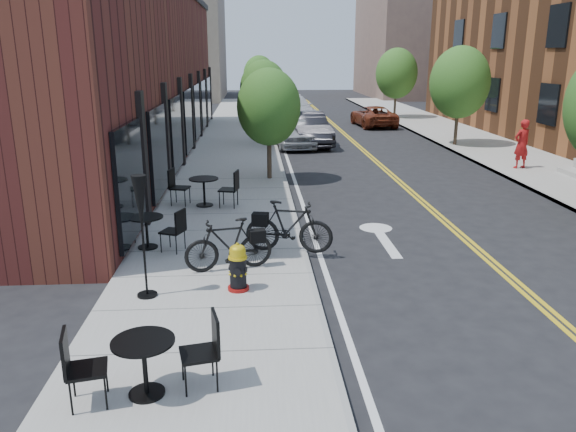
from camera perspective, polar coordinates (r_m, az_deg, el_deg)
name	(u,v)px	position (r m, az deg, el deg)	size (l,w,h in m)	color
ground	(313,278)	(11.45, 2.54, -6.34)	(120.00, 120.00, 0.00)	black
sidewalk_near	(231,174)	(20.98, -5.81, 4.24)	(4.00, 70.00, 0.12)	#9E9B93
sidewalk_far	(544,170)	(23.75, 24.60, 4.25)	(4.00, 70.00, 0.12)	#9E9B93
building_near	(124,75)	(25.10, -16.33, 13.58)	(5.00, 28.00, 7.00)	#491A17
bg_building_left	(182,46)	(58.91, -10.70, 16.57)	(8.00, 14.00, 10.00)	#726656
bg_building_right	(416,37)	(62.91, 12.84, 17.33)	(10.00, 16.00, 12.00)	brown
tree_near_a	(269,107)	(19.60, -1.96, 11.00)	(2.20, 2.20, 3.81)	#382B1E
tree_near_b	(264,89)	(27.56, -2.47, 12.74)	(2.30, 2.30, 3.98)	#382B1E
tree_near_c	(261,84)	(35.56, -2.74, 13.22)	(2.10, 2.10, 3.67)	#382B1E
tree_near_d	(259,75)	(43.54, -2.93, 14.11)	(2.40, 2.40, 4.11)	#382B1E
tree_far_b	(460,82)	(28.28, 17.06, 12.85)	(2.80, 2.80, 4.62)	#382B1E
tree_far_c	(397,73)	(39.75, 10.97, 14.03)	(2.80, 2.80, 4.62)	#382B1E
fire_hydrant	(238,268)	(10.50, -5.11, -5.25)	(0.52, 0.52, 0.92)	maroon
bicycle_left	(229,245)	(11.44, -6.06, -2.90)	(0.51, 1.80, 1.08)	black
bicycle_right	(289,227)	(12.37, 0.11, -1.10)	(0.55, 1.95, 1.17)	black
bistro_set_a	(144,359)	(7.62, -14.39, -13.93)	(1.92, 0.96, 1.01)	black
bistro_set_b	(147,227)	(13.06, -14.18, -1.13)	(1.81, 1.10, 0.96)	black
bistro_set_c	(204,188)	(16.37, -8.53, 2.85)	(2.01, 1.01, 1.06)	black
patio_umbrella	(141,211)	(10.15, -14.71, 0.51)	(0.36, 0.36, 2.25)	black
parked_car_a	(293,131)	(27.42, 0.56, 8.63)	(1.79, 4.46, 1.52)	#A6AAAE
parked_car_b	(307,129)	(27.93, 1.90, 8.86)	(1.71, 4.90, 1.61)	black
parked_car_c	(294,108)	(38.45, 0.56, 10.90)	(2.28, 5.60, 1.63)	silver
parked_car_far	(373,116)	(35.64, 8.66, 10.00)	(2.08, 4.51, 1.25)	maroon
pedestrian	(522,144)	(23.35, 22.65, 6.77)	(0.68, 0.45, 1.86)	#A61616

